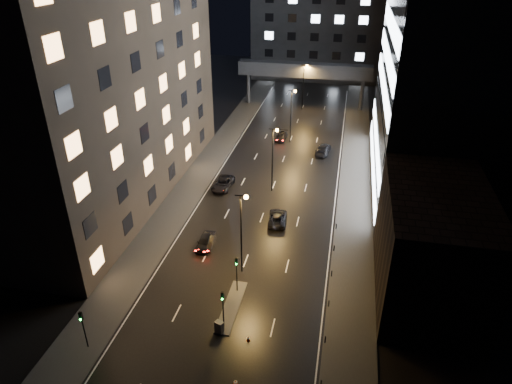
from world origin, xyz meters
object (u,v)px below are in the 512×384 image
car_away_a (205,242)px  car_toward_a (278,218)px  car_away_b (208,241)px  car_away_d (281,136)px  car_toward_b (323,149)px  utility_cabinet (219,327)px  car_away_c (223,184)px

car_away_a → car_toward_a: size_ratio=0.84×
car_away_b → car_away_d: car_away_d is taller
car_away_b → car_toward_b: car_toward_b is taller
car_away_d → car_toward_b: 9.69m
car_toward_b → utility_cabinet: 46.10m
car_away_a → car_away_d: car_away_a is taller
car_away_d → utility_cabinet: bearing=-85.3°
car_away_c → car_toward_a: car_away_c is taller
car_away_c → car_away_d: car_away_c is taller
car_away_b → car_away_c: (-2.28, 15.22, 0.11)m
car_away_b → utility_cabinet: 14.84m
car_away_b → car_toward_b: 33.92m
car_away_a → car_toward_b: 34.31m
utility_cabinet → car_toward_a: bearing=106.6°
car_away_b → car_toward_a: bearing=39.0°
car_away_a → car_away_c: car_away_c is taller
utility_cabinet → car_away_d: bearing=114.8°
car_away_d → utility_cabinet: utility_cabinet is taller
car_away_a → car_away_b: size_ratio=1.09×
car_toward_a → utility_cabinet: bearing=78.5°
car_away_c → utility_cabinet: (7.59, -29.07, 0.02)m
car_away_b → car_toward_b: bearing=65.1°
car_away_c → utility_cabinet: car_away_c is taller
car_away_d → utility_cabinet: size_ratio=3.62×
car_away_d → car_toward_a: car_toward_a is taller
car_toward_a → car_toward_b: size_ratio=0.91×
car_away_a → car_away_c: bearing=95.4°
car_toward_a → utility_cabinet: (-2.25, -21.00, 0.07)m
utility_cabinet → car_away_a: bearing=135.4°
car_away_d → car_toward_b: car_toward_b is taller
car_away_d → car_toward_a: (4.07, -29.51, 0.05)m
car_away_c → car_away_d: bearing=78.1°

